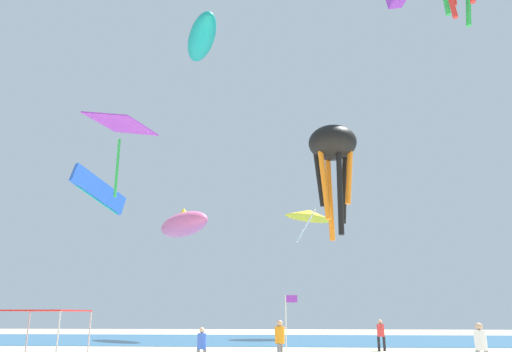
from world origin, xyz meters
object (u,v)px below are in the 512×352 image
at_px(person_near_tent, 481,344).
at_px(banner_flag, 288,320).
at_px(person_central, 280,338).
at_px(kite_diamond_purple, 120,128).
at_px(person_leftmost, 381,332).
at_px(kite_parafoil_blue, 99,190).
at_px(person_rightmost, 202,344).
at_px(kite_inflatable_teal, 202,38).
at_px(kite_delta_yellow, 309,214).
at_px(kite_octopus_black, 333,149).
at_px(kite_inflatable_pink, 183,224).
at_px(canopy_tent, 44,312).

distance_m(person_near_tent, banner_flag, 8.91).
distance_m(person_central, kite_diamond_purple, 13.19).
bearing_deg(person_leftmost, kite_parafoil_blue, 3.27).
bearing_deg(person_near_tent, person_rightmost, 166.30).
xyz_separation_m(kite_inflatable_teal, kite_parafoil_blue, (-6.63, 0.73, -10.67)).
bearing_deg(banner_flag, person_near_tent, -34.52).
bearing_deg(kite_inflatable_teal, kite_delta_yellow, -43.51).
distance_m(person_leftmost, kite_octopus_black, 12.06).
bearing_deg(person_leftmost, kite_diamond_purple, 30.03).
height_order(kite_diamond_purple, kite_delta_yellow, kite_delta_yellow).
xyz_separation_m(person_near_tent, person_central, (-7.67, 3.46, 0.03)).
bearing_deg(kite_inflatable_teal, person_rightmost, 174.42).
relative_size(kite_parafoil_blue, kite_diamond_purple, 0.98).
xyz_separation_m(person_rightmost, kite_delta_yellow, (5.78, 26.02, 10.76)).
relative_size(person_central, kite_delta_yellow, 0.34).
height_order(kite_delta_yellow, kite_inflatable_pink, kite_delta_yellow).
bearing_deg(canopy_tent, kite_inflatable_pink, 86.60).
xyz_separation_m(person_leftmost, kite_parafoil_blue, (-17.94, -1.35, 8.92)).
bearing_deg(kite_parafoil_blue, person_leftmost, -56.17).
bearing_deg(banner_flag, person_central, -102.80).
bearing_deg(canopy_tent, kite_octopus_black, 12.43).
xyz_separation_m(person_central, banner_flag, (0.36, 1.57, 0.77)).
xyz_separation_m(canopy_tent, person_rightmost, (7.34, -0.60, -1.28)).
distance_m(kite_delta_yellow, kite_inflatable_pink, 12.41).
bearing_deg(banner_flag, kite_inflatable_pink, 116.85).
height_order(person_rightmost, kite_inflatable_pink, kite_inflatable_pink).
bearing_deg(person_leftmost, banner_flag, 48.59).
bearing_deg(canopy_tent, kite_delta_yellow, 62.70).
bearing_deg(person_leftmost, person_near_tent, 97.15).
relative_size(person_leftmost, banner_flag, 0.60).
distance_m(person_central, kite_delta_yellow, 26.44).
bearing_deg(kite_parafoil_blue, kite_octopus_black, -79.64).
distance_m(kite_inflatable_teal, kite_delta_yellow, 21.57).
xyz_separation_m(canopy_tent, kite_delta_yellow, (13.12, 25.42, 9.47)).
relative_size(person_rightmost, kite_octopus_black, 0.26).
xyz_separation_m(kite_parafoil_blue, kite_inflatable_pink, (2.66, 13.78, 0.19)).
bearing_deg(banner_flag, kite_diamond_purple, -167.46).
bearing_deg(kite_parafoil_blue, canopy_tent, -141.07).
distance_m(canopy_tent, person_near_tent, 18.42).
height_order(person_near_tent, kite_diamond_purple, kite_diamond_purple).
relative_size(person_near_tent, person_leftmost, 1.00).
bearing_deg(person_near_tent, person_central, 150.02).
height_order(kite_parafoil_blue, kite_delta_yellow, kite_delta_yellow).
height_order(person_central, kite_parafoil_blue, kite_parafoil_blue).
distance_m(banner_flag, kite_delta_yellow, 24.67).
bearing_deg(person_leftmost, kite_inflatable_pink, -40.17).
height_order(banner_flag, kite_delta_yellow, kite_delta_yellow).
height_order(person_leftmost, kite_inflatable_teal, kite_inflatable_teal).
bearing_deg(kite_inflatable_teal, person_central, -158.97).
distance_m(kite_inflatable_teal, kite_diamond_purple, 11.58).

